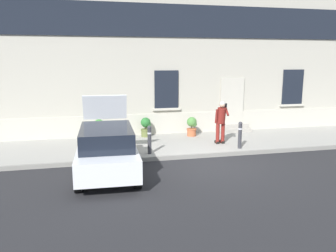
% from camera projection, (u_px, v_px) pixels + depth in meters
% --- Properties ---
extents(ground_plane, '(80.00, 80.00, 0.00)m').
position_uv_depth(ground_plane, '(211.00, 165.00, 11.42)').
color(ground_plane, '#232326').
extents(sidewalk, '(24.00, 3.60, 0.15)m').
position_uv_depth(sidewalk, '(188.00, 144.00, 14.08)').
color(sidewalk, '#99968E').
rests_on(sidewalk, ground).
extents(curb_edge, '(24.00, 0.12, 0.15)m').
position_uv_depth(curb_edge, '(202.00, 156.00, 12.30)').
color(curb_edge, gray).
rests_on(curb_edge, ground).
extents(building_facade, '(24.00, 1.52, 7.50)m').
position_uv_depth(building_facade, '(174.00, 55.00, 15.77)').
color(building_facade, '#B2AD9E').
rests_on(building_facade, ground).
extents(entrance_stoop, '(1.61, 0.64, 0.32)m').
position_uv_depth(entrance_stoop, '(233.00, 129.00, 16.09)').
color(entrance_stoop, '#9E998E').
rests_on(entrance_stoop, sidewalk).
extents(hatchback_car_white, '(1.90, 4.12, 2.34)m').
position_uv_depth(hatchback_car_white, '(107.00, 149.00, 10.43)').
color(hatchback_car_white, white).
rests_on(hatchback_car_white, ground).
extents(bollard_near_person, '(0.15, 0.15, 1.04)m').
position_uv_depth(bollard_near_person, '(240.00, 134.00, 12.93)').
color(bollard_near_person, '#333338').
rests_on(bollard_near_person, sidewalk).
extents(bollard_far_left, '(0.15, 0.15, 1.04)m').
position_uv_depth(bollard_far_left, '(149.00, 139.00, 12.17)').
color(bollard_far_left, '#333338').
rests_on(bollard_far_left, sidewalk).
extents(person_on_phone, '(0.51, 0.50, 1.74)m').
position_uv_depth(person_on_phone, '(221.00, 120.00, 13.55)').
color(person_on_phone, maroon).
rests_on(person_on_phone, sidewalk).
extents(planter_cream, '(0.44, 0.44, 0.86)m').
position_uv_depth(planter_cream, '(99.00, 129.00, 14.52)').
color(planter_cream, beige).
rests_on(planter_cream, sidewalk).
extents(planter_olive, '(0.44, 0.44, 0.86)m').
position_uv_depth(planter_olive, '(146.00, 126.00, 14.96)').
color(planter_olive, '#606B38').
rests_on(planter_olive, sidewalk).
extents(planter_terracotta, '(0.44, 0.44, 0.86)m').
position_uv_depth(planter_terracotta, '(192.00, 126.00, 15.08)').
color(planter_terracotta, '#B25B38').
rests_on(planter_terracotta, sidewalk).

